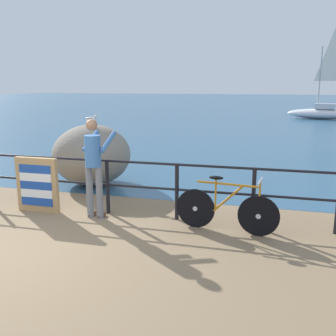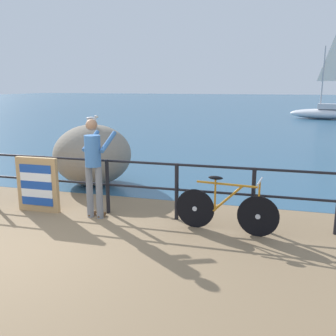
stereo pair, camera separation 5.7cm
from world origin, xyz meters
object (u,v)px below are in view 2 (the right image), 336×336
Objects in this scene: folded_deckchair_stack at (38,185)px; sailboat at (324,109)px; breakwater_boulder_main at (93,155)px; bicycle at (226,209)px; person_at_railing at (94,164)px; seagull at (92,119)px.

folded_deckchair_stack is 23.63m from sailboat.
breakwater_boulder_main is 21.62m from sailboat.
folded_deckchair_stack is 2.11m from breakwater_boulder_main.
bicycle is 2.43m from person_at_railing.
person_at_railing is at bearing -1.20° from folded_deckchair_stack.
breakwater_boulder_main is at bearing 87.21° from folded_deckchair_stack.
breakwater_boulder_main is 0.86m from seagull.
folded_deckchair_stack is 0.17× the size of sailboat.
person_at_railing is at bearing -62.87° from breakwater_boulder_main.
person_at_railing reaches higher than seagull.
breakwater_boulder_main is at bearing 131.73° from seagull.
folded_deckchair_stack reaches higher than bicycle.
folded_deckchair_stack is at bearing -174.85° from bicycle.
person_at_railing is 1.28m from folded_deckchair_stack.
person_at_railing is 2.36m from seagull.
folded_deckchair_stack is 3.06× the size of seagull.
bicycle is 0.91× the size of breakwater_boulder_main.
person_at_railing is 0.96× the size of breakwater_boulder_main.
seagull is at bearing 85.46° from folded_deckchair_stack.
person_at_railing is (-2.35, 0.07, 0.60)m from bicycle.
bicycle is at bearing -26.69° from seagull.
folded_deckchair_stack is 0.56× the size of breakwater_boulder_main.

